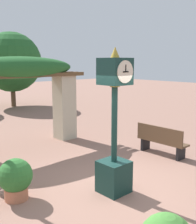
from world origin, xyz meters
TOP-DOWN VIEW (x-y plane):
  - ground_plane at (0.00, 0.00)m, footprint 60.00×60.00m
  - pedestal_clock at (-0.14, -0.16)m, footprint 0.58×0.58m
  - pergola at (0.00, 4.06)m, footprint 4.47×1.21m
  - potted_plant_far_left at (-1.84, 0.95)m, footprint 0.69×0.69m
  - park_bench at (2.64, 0.58)m, footprint 0.42×1.58m

SIDE VIEW (x-z plane):
  - ground_plane at x=0.00m, z-range 0.00..0.00m
  - park_bench at x=2.64m, z-range -0.01..0.88m
  - potted_plant_far_left at x=-1.84m, z-range 0.03..0.88m
  - pedestal_clock at x=-0.14m, z-range -0.22..2.83m
  - pergola at x=0.00m, z-range 0.62..3.55m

